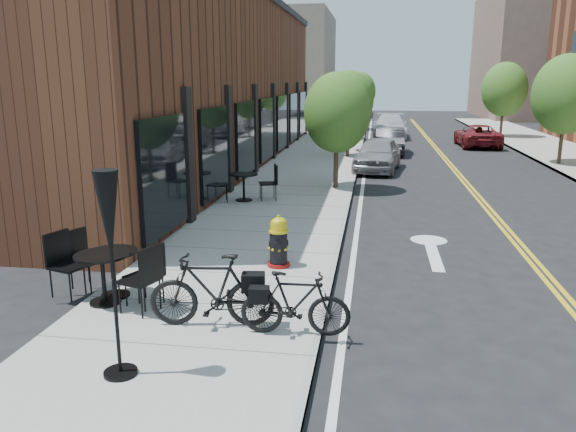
{
  "coord_description": "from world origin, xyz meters",
  "views": [
    {
      "loc": [
        0.66,
        -9.73,
        3.68
      ],
      "look_at": [
        -1.01,
        1.09,
        1.0
      ],
      "focal_mm": 35.0,
      "sensor_mm": 36.0,
      "label": 1
    }
  ],
  "objects_px": {
    "bicycle_left": "(212,290)",
    "parked_car_b": "(390,141)",
    "patio_umbrella": "(110,231)",
    "parked_car_a": "(378,154)",
    "bistro_set_a": "(113,267)",
    "bistro_set_c": "(244,183)",
    "fire_hydrant": "(279,242)",
    "parked_car_far": "(477,136)",
    "bicycle_right": "(295,304)",
    "parked_car_c": "(390,126)",
    "bistro_set_b": "(103,271)"
  },
  "relations": [
    {
      "from": "parked_car_b",
      "to": "bistro_set_a",
      "type": "bearing_deg",
      "value": -103.49
    },
    {
      "from": "bistro_set_a",
      "to": "parked_car_a",
      "type": "bearing_deg",
      "value": 96.72
    },
    {
      "from": "bicycle_left",
      "to": "patio_umbrella",
      "type": "distance_m",
      "value": 2.14
    },
    {
      "from": "parked_car_a",
      "to": "parked_car_c",
      "type": "xyz_separation_m",
      "value": [
        0.8,
        13.78,
        0.05
      ]
    },
    {
      "from": "parked_car_b",
      "to": "bistro_set_c",
      "type": "bearing_deg",
      "value": -109.69
    },
    {
      "from": "parked_car_a",
      "to": "parked_car_far",
      "type": "bearing_deg",
      "value": 67.46
    },
    {
      "from": "bistro_set_a",
      "to": "parked_car_b",
      "type": "xyz_separation_m",
      "value": [
        4.97,
        20.44,
        0.02
      ]
    },
    {
      "from": "bistro_set_c",
      "to": "fire_hydrant",
      "type": "bearing_deg",
      "value": -88.34
    },
    {
      "from": "bicycle_right",
      "to": "fire_hydrant",
      "type": "bearing_deg",
      "value": 11.63
    },
    {
      "from": "fire_hydrant",
      "to": "parked_car_far",
      "type": "height_order",
      "value": "parked_car_far"
    },
    {
      "from": "parked_car_far",
      "to": "bistro_set_a",
      "type": "bearing_deg",
      "value": 66.71
    },
    {
      "from": "parked_car_b",
      "to": "parked_car_far",
      "type": "distance_m",
      "value": 6.23
    },
    {
      "from": "patio_umbrella",
      "to": "parked_car_c",
      "type": "bearing_deg",
      "value": 82.75
    },
    {
      "from": "bistro_set_a",
      "to": "parked_car_far",
      "type": "bearing_deg",
      "value": 91.02
    },
    {
      "from": "bistro_set_c",
      "to": "parked_car_a",
      "type": "xyz_separation_m",
      "value": [
        3.97,
        7.05,
        0.04
      ]
    },
    {
      "from": "patio_umbrella",
      "to": "parked_car_b",
      "type": "relative_size",
      "value": 0.64
    },
    {
      "from": "bistro_set_a",
      "to": "parked_car_a",
      "type": "xyz_separation_m",
      "value": [
        4.37,
        14.84,
        0.06
      ]
    },
    {
      "from": "bistro_set_b",
      "to": "patio_umbrella",
      "type": "bearing_deg",
      "value": -41.9
    },
    {
      "from": "fire_hydrant",
      "to": "bistro_set_c",
      "type": "bearing_deg",
      "value": 95.82
    },
    {
      "from": "patio_umbrella",
      "to": "bicycle_left",
      "type": "bearing_deg",
      "value": 64.62
    },
    {
      "from": "parked_car_c",
      "to": "bicycle_left",
      "type": "bearing_deg",
      "value": -95.2
    },
    {
      "from": "bistro_set_c",
      "to": "parked_car_b",
      "type": "xyz_separation_m",
      "value": [
        4.57,
        12.64,
        0.0
      ]
    },
    {
      "from": "bicycle_left",
      "to": "bicycle_right",
      "type": "height_order",
      "value": "bicycle_left"
    },
    {
      "from": "fire_hydrant",
      "to": "bicycle_right",
      "type": "bearing_deg",
      "value": -89.42
    },
    {
      "from": "parked_car_far",
      "to": "parked_car_c",
      "type": "bearing_deg",
      "value": -43.83
    },
    {
      "from": "bistro_set_a",
      "to": "patio_umbrella",
      "type": "height_order",
      "value": "patio_umbrella"
    },
    {
      "from": "fire_hydrant",
      "to": "bicycle_right",
      "type": "relative_size",
      "value": 0.65
    },
    {
      "from": "bistro_set_c",
      "to": "parked_car_far",
      "type": "relative_size",
      "value": 0.45
    },
    {
      "from": "bicycle_left",
      "to": "bicycle_right",
      "type": "distance_m",
      "value": 1.26
    },
    {
      "from": "bicycle_left",
      "to": "parked_car_c",
      "type": "bearing_deg",
      "value": 166.5
    },
    {
      "from": "bistro_set_b",
      "to": "parked_car_a",
      "type": "xyz_separation_m",
      "value": [
        4.4,
        15.16,
        0.03
      ]
    },
    {
      "from": "bicycle_left",
      "to": "parked_car_c",
      "type": "distance_m",
      "value": 29.68
    },
    {
      "from": "bicycle_left",
      "to": "parked_car_c",
      "type": "height_order",
      "value": "parked_car_c"
    },
    {
      "from": "fire_hydrant",
      "to": "bicycle_right",
      "type": "distance_m",
      "value": 3.05
    },
    {
      "from": "bicycle_left",
      "to": "bistro_set_a",
      "type": "relative_size",
      "value": 0.95
    },
    {
      "from": "fire_hydrant",
      "to": "parked_car_far",
      "type": "xyz_separation_m",
      "value": [
        7.41,
        22.33,
        0.02
      ]
    },
    {
      "from": "bicycle_left",
      "to": "patio_umbrella",
      "type": "height_order",
      "value": "patio_umbrella"
    },
    {
      "from": "bicycle_left",
      "to": "bistro_set_a",
      "type": "height_order",
      "value": "bicycle_left"
    },
    {
      "from": "parked_car_a",
      "to": "parked_car_far",
      "type": "xyz_separation_m",
      "value": [
        5.5,
        9.45,
        -0.07
      ]
    },
    {
      "from": "bistro_set_a",
      "to": "parked_car_a",
      "type": "relative_size",
      "value": 0.47
    },
    {
      "from": "patio_umbrella",
      "to": "parked_car_a",
      "type": "distance_m",
      "value": 17.6
    },
    {
      "from": "bicycle_left",
      "to": "parked_car_b",
      "type": "xyz_separation_m",
      "value": [
        3.02,
        21.32,
        -0.02
      ]
    },
    {
      "from": "parked_car_b",
      "to": "bicycle_right",
      "type": "bearing_deg",
      "value": -94.53
    },
    {
      "from": "bistro_set_a",
      "to": "parked_car_far",
      "type": "height_order",
      "value": "parked_car_far"
    },
    {
      "from": "bistro_set_c",
      "to": "parked_car_c",
      "type": "relative_size",
      "value": 0.39
    },
    {
      "from": "fire_hydrant",
      "to": "bicycle_left",
      "type": "bearing_deg",
      "value": -113.64
    },
    {
      "from": "bicycle_right",
      "to": "parked_car_c",
      "type": "bearing_deg",
      "value": -6.34
    },
    {
      "from": "parked_car_b",
      "to": "patio_umbrella",
      "type": "bearing_deg",
      "value": -99.13
    },
    {
      "from": "bicycle_right",
      "to": "bistro_set_c",
      "type": "bearing_deg",
      "value": 15.14
    },
    {
      "from": "bicycle_right",
      "to": "patio_umbrella",
      "type": "bearing_deg",
      "value": 123.31
    }
  ]
}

